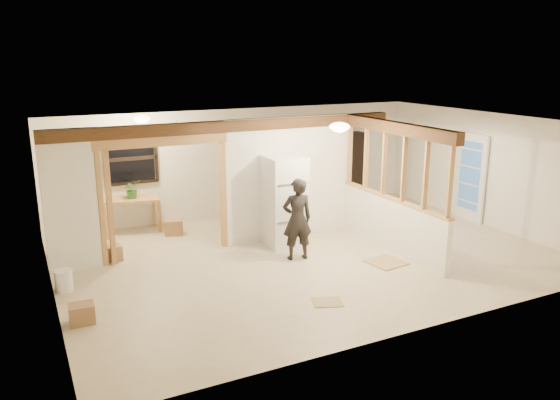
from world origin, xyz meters
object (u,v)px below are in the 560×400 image
work_table (131,215)px  bookshelf (345,168)px  refrigerator (284,201)px  woman (297,219)px  shop_vac (62,242)px

work_table → bookshelf: bearing=13.2°
refrigerator → woman: bearing=-100.9°
bookshelf → work_table: bearing=-178.6°
work_table → shop_vac: bearing=-138.3°
woman → refrigerator: bearing=-91.8°
work_table → bookshelf: size_ratio=0.67×
woman → work_table: 3.86m
refrigerator → woman: 0.88m
refrigerator → bookshelf: size_ratio=0.99×
woman → shop_vac: size_ratio=2.95×
woman → bookshelf: (3.04, 3.10, 0.13)m
work_table → shop_vac: 1.70m
bookshelf → woman: bearing=-134.4°
refrigerator → shop_vac: refrigerator is taller
refrigerator → work_table: size_ratio=1.48×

